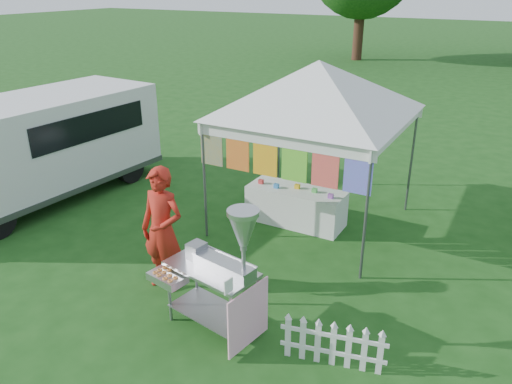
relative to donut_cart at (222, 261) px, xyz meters
The scene contains 7 objects.
ground 1.12m from the donut_cart, behind, with size 120.00×120.00×0.00m, color #184614.
canopy_main 4.03m from the donut_cart, 94.69° to the left, with size 4.24×4.24×3.45m.
donut_cart is the anchor object (origin of this frame).
vendor 1.45m from the donut_cart, 158.70° to the left, with size 0.68×0.45×1.87m, color #AD2015.
cargo_van 6.01m from the donut_cart, 160.14° to the left, with size 2.35×5.15×2.09m.
picket_fence 1.64m from the donut_cart, ahead, with size 1.23×0.30×0.56m.
display_table 3.50m from the donut_cart, 99.28° to the left, with size 1.80×0.70×0.68m, color white.
Camera 1 is at (3.19, -4.41, 4.22)m, focal length 35.00 mm.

